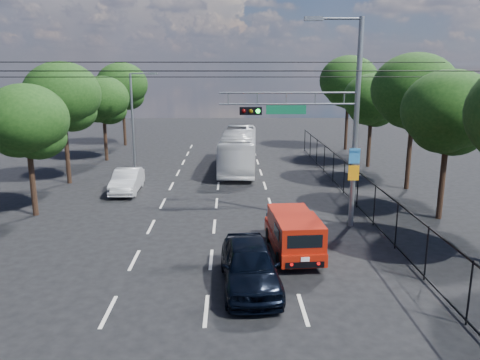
{
  "coord_description": "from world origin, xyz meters",
  "views": [
    {
      "loc": [
        0.75,
        -13.13,
        7.22
      ],
      "look_at": [
        1.17,
        5.69,
        2.8
      ],
      "focal_mm": 35.0,
      "sensor_mm": 36.0,
      "label": 1
    }
  ],
  "objects_px": {
    "navy_hatchback": "(250,265)",
    "white_bus": "(239,150)",
    "white_van": "(127,181)",
    "signal_mast": "(330,115)",
    "red_pickup": "(293,232)"
  },
  "relations": [
    {
      "from": "navy_hatchback",
      "to": "white_van",
      "type": "relative_size",
      "value": 1.11
    },
    {
      "from": "signal_mast",
      "to": "navy_hatchback",
      "type": "distance_m",
      "value": 8.69
    },
    {
      "from": "signal_mast",
      "to": "navy_hatchback",
      "type": "bearing_deg",
      "value": -121.27
    },
    {
      "from": "navy_hatchback",
      "to": "white_bus",
      "type": "xyz_separation_m",
      "value": [
        0.01,
        19.7,
        0.66
      ]
    },
    {
      "from": "signal_mast",
      "to": "white_bus",
      "type": "bearing_deg",
      "value": 106.15
    },
    {
      "from": "white_van",
      "to": "navy_hatchback",
      "type": "bearing_deg",
      "value": -63.02
    },
    {
      "from": "white_bus",
      "to": "white_van",
      "type": "distance_m",
      "value": 9.66
    },
    {
      "from": "red_pickup",
      "to": "navy_hatchback",
      "type": "distance_m",
      "value": 3.45
    },
    {
      "from": "navy_hatchback",
      "to": "white_bus",
      "type": "relative_size",
      "value": 0.45
    },
    {
      "from": "navy_hatchback",
      "to": "white_bus",
      "type": "height_order",
      "value": "white_bus"
    },
    {
      "from": "signal_mast",
      "to": "white_bus",
      "type": "xyz_separation_m",
      "value": [
        -3.86,
        13.33,
        -3.79
      ]
    },
    {
      "from": "signal_mast",
      "to": "white_bus",
      "type": "height_order",
      "value": "signal_mast"
    },
    {
      "from": "navy_hatchback",
      "to": "signal_mast",
      "type": "bearing_deg",
      "value": 55.55
    },
    {
      "from": "white_van",
      "to": "red_pickup",
      "type": "bearing_deg",
      "value": -50.04
    },
    {
      "from": "signal_mast",
      "to": "navy_hatchback",
      "type": "xyz_separation_m",
      "value": [
        -3.87,
        -6.38,
        -4.44
      ]
    }
  ]
}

